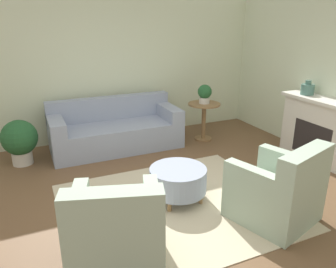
{
  "coord_description": "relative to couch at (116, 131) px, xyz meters",
  "views": [
    {
      "loc": [
        -1.52,
        -3.18,
        2.19
      ],
      "look_at": [
        0.15,
        0.55,
        0.75
      ],
      "focal_mm": 35.0,
      "sensor_mm": 36.0,
      "label": 1
    }
  ],
  "objects": [
    {
      "name": "potted_plant_floor",
      "position": [
        -1.56,
        -0.09,
        0.09
      ],
      "size": [
        0.55,
        0.55,
        0.72
      ],
      "color": "beige",
      "rests_on": "ground_plane"
    },
    {
      "name": "armchair_right",
      "position": [
        1.06,
        -2.96,
        0.04
      ],
      "size": [
        1.02,
        1.04,
        0.93
      ],
      "color": "#9EB29E",
      "rests_on": "rug"
    },
    {
      "name": "fireplace",
      "position": [
        2.87,
        -1.87,
        0.22
      ],
      "size": [
        0.44,
        1.43,
        1.02
      ],
      "color": "silver",
      "rests_on": "ground_plane"
    },
    {
      "name": "vase_mantel_near",
      "position": [
        2.85,
        -1.51,
        0.79
      ],
      "size": [
        0.21,
        0.21,
        0.24
      ],
      "color": "#477066",
      "rests_on": "fireplace"
    },
    {
      "name": "couch",
      "position": [
        0.0,
        0.0,
        0.0
      ],
      "size": [
        2.24,
        0.94,
        0.86
      ],
      "color": "#8E99B2",
      "rests_on": "ground_plane"
    },
    {
      "name": "ground_plane",
      "position": [
        0.12,
        -2.22,
        -0.32
      ],
      "size": [
        16.0,
        16.0,
        0.0
      ],
      "primitive_type": "plane",
      "color": "brown"
    },
    {
      "name": "ottoman_table",
      "position": [
        0.23,
        -2.09,
        -0.04
      ],
      "size": [
        0.72,
        0.72,
        0.42
      ],
      "color": "#8E99B2",
      "rests_on": "rug"
    },
    {
      "name": "side_table",
      "position": [
        1.64,
        -0.28,
        0.17
      ],
      "size": [
        0.6,
        0.6,
        0.71
      ],
      "color": "olive",
      "rests_on": "ground_plane"
    },
    {
      "name": "armchair_left",
      "position": [
        -0.81,
        -2.96,
        0.04
      ],
      "size": [
        1.02,
        1.04,
        0.93
      ],
      "color": "#9EB29E",
      "rests_on": "rug"
    },
    {
      "name": "potted_plant_on_side_table",
      "position": [
        1.64,
        -0.28,
        0.58
      ],
      "size": [
        0.26,
        0.26,
        0.35
      ],
      "color": "beige",
      "rests_on": "side_table"
    },
    {
      "name": "wall_back",
      "position": [
        0.12,
        0.66,
        1.08
      ],
      "size": [
        9.65,
        0.12,
        2.8
      ],
      "color": "beige",
      "rests_on": "ground_plane"
    },
    {
      "name": "rug",
      "position": [
        0.12,
        -2.22,
        -0.31
      ],
      "size": [
        2.69,
        2.31,
        0.01
      ],
      "color": "beige",
      "rests_on": "ground_plane"
    }
  ]
}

